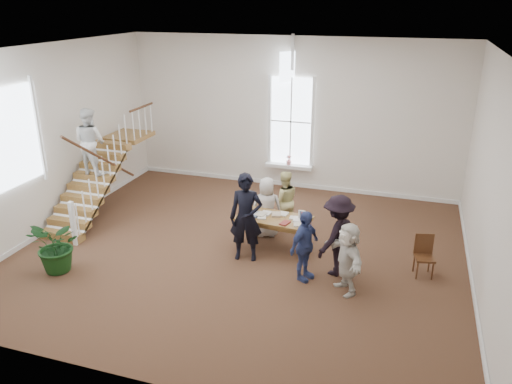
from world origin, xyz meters
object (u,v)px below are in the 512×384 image
(person_yellow, at_px, (284,201))
(floor_plant, at_px, (57,246))
(library_table, at_px, (273,220))
(police_officer, at_px, (246,218))
(side_chair, at_px, (424,253))
(woman_cluster_b, at_px, (338,235))
(woman_cluster_c, at_px, (347,258))
(elderly_woman, at_px, (267,207))
(woman_cluster_a, at_px, (304,246))

(person_yellow, distance_m, floor_plant, 5.33)
(library_table, xyz_separation_m, police_officer, (-0.44, -0.65, 0.29))
(side_chair, bearing_deg, person_yellow, 146.39)
(police_officer, xyz_separation_m, side_chair, (3.77, 0.49, -0.51))
(woman_cluster_b, relative_size, woman_cluster_c, 1.19)
(person_yellow, bearing_deg, woman_cluster_b, 106.00)
(side_chair, bearing_deg, elderly_woman, 155.18)
(side_chair, bearing_deg, floor_plant, -176.14)
(police_officer, bearing_deg, person_yellow, 67.19)
(woman_cluster_a, xyz_separation_m, woman_cluster_c, (0.90, -0.20, -0.02))
(person_yellow, height_order, woman_cluster_a, person_yellow)
(library_table, bearing_deg, side_chair, 2.44)
(person_yellow, xyz_separation_m, woman_cluster_a, (1.02, -2.22, -0.01))
(woman_cluster_b, distance_m, floor_plant, 5.90)
(elderly_woman, height_order, woman_cluster_b, woman_cluster_b)
(elderly_woman, xyz_separation_m, person_yellow, (0.30, 0.50, 0.02))
(woman_cluster_c, bearing_deg, woman_cluster_b, 170.27)
(floor_plant, bearing_deg, elderly_woman, 39.07)
(police_officer, xyz_separation_m, floor_plant, (-3.61, -1.76, -0.40))
(library_table, height_order, woman_cluster_b, woman_cluster_b)
(library_table, xyz_separation_m, woman_cluster_c, (1.88, -1.32, 0.03))
(police_officer, distance_m, woman_cluster_b, 2.02)
(elderly_woman, xyz_separation_m, woman_cluster_b, (1.92, -1.27, 0.13))
(elderly_woman, relative_size, woman_cluster_c, 1.01)
(library_table, relative_size, person_yellow, 1.15)
(woman_cluster_b, bearing_deg, woman_cluster_a, -27.48)
(elderly_woman, bearing_deg, woman_cluster_b, 130.49)
(library_table, distance_m, woman_cluster_b, 1.73)
(woman_cluster_a, bearing_deg, woman_cluster_c, -79.58)
(library_table, bearing_deg, elderly_woman, 124.49)
(woman_cluster_a, height_order, floor_plant, woman_cluster_a)
(woman_cluster_c, height_order, side_chair, woman_cluster_c)
(woman_cluster_a, bearing_deg, side_chair, -44.80)
(woman_cluster_a, distance_m, side_chair, 2.56)
(police_officer, relative_size, woman_cluster_c, 1.36)
(elderly_woman, bearing_deg, library_table, 103.38)
(woman_cluster_a, distance_m, floor_plant, 5.20)
(library_table, bearing_deg, woman_cluster_c, -29.92)
(elderly_woman, relative_size, side_chair, 1.67)
(woman_cluster_a, bearing_deg, person_yellow, 47.58)
(police_officer, height_order, woman_cluster_a, police_officer)
(elderly_woman, relative_size, person_yellow, 0.98)
(library_table, height_order, person_yellow, person_yellow)
(woman_cluster_c, xyz_separation_m, floor_plant, (-5.93, -1.09, -0.13))
(elderly_woman, bearing_deg, side_chair, 152.34)
(person_yellow, bearing_deg, library_table, 65.60)
(woman_cluster_b, relative_size, side_chair, 1.96)
(elderly_woman, height_order, floor_plant, elderly_woman)
(person_yellow, height_order, side_chair, person_yellow)
(library_table, relative_size, elderly_woman, 1.18)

